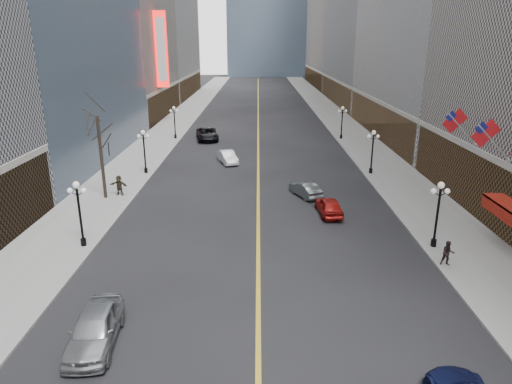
{
  "coord_description": "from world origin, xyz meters",
  "views": [
    {
      "loc": [
        -0.03,
        1.93,
        13.24
      ],
      "look_at": [
        -0.11,
        19.97,
        7.29
      ],
      "focal_mm": 32.0,
      "sensor_mm": 36.0,
      "label": 1
    }
  ],
  "objects_px": {
    "streetlamp_west_2": "(144,147)",
    "car_sb_far": "(305,189)",
    "streetlamp_east_3": "(342,119)",
    "car_nb_near": "(95,328)",
    "streetlamp_west_3": "(174,119)",
    "car_sb_mid": "(329,206)",
    "car_nb_far": "(207,134)",
    "streetlamp_east_1": "(438,208)",
    "streetlamp_east_2": "(373,147)",
    "streetlamp_west_1": "(79,207)",
    "car_nb_mid": "(228,157)"
  },
  "relations": [
    {
      "from": "streetlamp_west_2",
      "to": "car_sb_far",
      "type": "xyz_separation_m",
      "value": [
        16.03,
        -7.16,
        -2.25
      ]
    },
    {
      "from": "streetlamp_east_3",
      "to": "car_nb_near",
      "type": "bearing_deg",
      "value": -112.55
    },
    {
      "from": "streetlamp_east_3",
      "to": "streetlamp_west_3",
      "type": "height_order",
      "value": "same"
    },
    {
      "from": "car_sb_mid",
      "to": "car_nb_far",
      "type": "bearing_deg",
      "value": -70.18
    },
    {
      "from": "streetlamp_east_1",
      "to": "streetlamp_east_2",
      "type": "bearing_deg",
      "value": 90.0
    },
    {
      "from": "car_nb_near",
      "to": "car_sb_mid",
      "type": "height_order",
      "value": "car_nb_near"
    },
    {
      "from": "streetlamp_west_1",
      "to": "car_nb_far",
      "type": "relative_size",
      "value": 0.74
    },
    {
      "from": "streetlamp_east_3",
      "to": "car_nb_near",
      "type": "height_order",
      "value": "streetlamp_east_3"
    },
    {
      "from": "streetlamp_west_1",
      "to": "car_nb_far",
      "type": "xyz_separation_m",
      "value": [
        4.59,
        35.49,
        -2.05
      ]
    },
    {
      "from": "car_nb_mid",
      "to": "car_nb_near",
      "type": "bearing_deg",
      "value": -116.12
    },
    {
      "from": "streetlamp_east_2",
      "to": "streetlamp_west_3",
      "type": "xyz_separation_m",
      "value": [
        -23.6,
        18.0,
        0.0
      ]
    },
    {
      "from": "streetlamp_west_2",
      "to": "car_sb_mid",
      "type": "distance_m",
      "value": 21.15
    },
    {
      "from": "car_nb_near",
      "to": "car_nb_far",
      "type": "relative_size",
      "value": 0.81
    },
    {
      "from": "streetlamp_east_3",
      "to": "streetlamp_west_3",
      "type": "bearing_deg",
      "value": 180.0
    },
    {
      "from": "streetlamp_east_2",
      "to": "car_nb_far",
      "type": "height_order",
      "value": "streetlamp_east_2"
    },
    {
      "from": "streetlamp_west_3",
      "to": "car_nb_mid",
      "type": "height_order",
      "value": "streetlamp_west_3"
    },
    {
      "from": "streetlamp_east_1",
      "to": "car_nb_far",
      "type": "xyz_separation_m",
      "value": [
        -19.01,
        35.49,
        -2.05
      ]
    },
    {
      "from": "car_nb_near",
      "to": "car_nb_far",
      "type": "distance_m",
      "value": 45.84
    },
    {
      "from": "streetlamp_west_3",
      "to": "car_nb_far",
      "type": "bearing_deg",
      "value": -6.29
    },
    {
      "from": "car_sb_mid",
      "to": "streetlamp_east_1",
      "type": "bearing_deg",
      "value": 130.17
    },
    {
      "from": "streetlamp_west_3",
      "to": "car_nb_mid",
      "type": "relative_size",
      "value": 1.06
    },
    {
      "from": "streetlamp_west_1",
      "to": "streetlamp_east_1",
      "type": "bearing_deg",
      "value": 0.0
    },
    {
      "from": "car_sb_far",
      "to": "streetlamp_west_2",
      "type": "bearing_deg",
      "value": -48.13
    },
    {
      "from": "car_nb_near",
      "to": "car_sb_far",
      "type": "height_order",
      "value": "car_nb_near"
    },
    {
      "from": "streetlamp_west_2",
      "to": "car_nb_far",
      "type": "bearing_deg",
      "value": 75.3
    },
    {
      "from": "streetlamp_east_3",
      "to": "car_nb_near",
      "type": "xyz_separation_m",
      "value": [
        -19.25,
        -46.35,
        -2.05
      ]
    },
    {
      "from": "car_nb_far",
      "to": "streetlamp_east_3",
      "type": "bearing_deg",
      "value": -8.86
    },
    {
      "from": "car_nb_near",
      "to": "car_sb_mid",
      "type": "bearing_deg",
      "value": 47.12
    },
    {
      "from": "car_nb_mid",
      "to": "car_sb_mid",
      "type": "relative_size",
      "value": 1.01
    },
    {
      "from": "streetlamp_west_1",
      "to": "streetlamp_west_3",
      "type": "height_order",
      "value": "same"
    },
    {
      "from": "streetlamp_east_3",
      "to": "streetlamp_west_1",
      "type": "distance_m",
      "value": 43.05
    },
    {
      "from": "car_nb_mid",
      "to": "car_sb_far",
      "type": "height_order",
      "value": "car_nb_mid"
    },
    {
      "from": "streetlamp_west_2",
      "to": "car_sb_far",
      "type": "height_order",
      "value": "streetlamp_west_2"
    },
    {
      "from": "car_nb_near",
      "to": "car_nb_far",
      "type": "height_order",
      "value": "car_nb_far"
    },
    {
      "from": "car_nb_mid",
      "to": "car_sb_mid",
      "type": "xyz_separation_m",
      "value": [
        9.19,
        -16.38,
        0.02
      ]
    },
    {
      "from": "car_sb_far",
      "to": "car_nb_mid",
      "type": "bearing_deg",
      "value": -80.9
    },
    {
      "from": "streetlamp_west_1",
      "to": "car_sb_mid",
      "type": "distance_m",
      "value": 18.71
    },
    {
      "from": "car_nb_mid",
      "to": "car_sb_far",
      "type": "distance_m",
      "value": 14.14
    },
    {
      "from": "car_nb_near",
      "to": "car_sb_mid",
      "type": "relative_size",
      "value": 1.18
    },
    {
      "from": "car_nb_near",
      "to": "car_nb_far",
      "type": "bearing_deg",
      "value": 85.08
    },
    {
      "from": "streetlamp_east_2",
      "to": "car_sb_far",
      "type": "xyz_separation_m",
      "value": [
        -7.57,
        -7.16,
        -2.25
      ]
    },
    {
      "from": "streetlamp_east_1",
      "to": "streetlamp_west_3",
      "type": "distance_m",
      "value": 43.05
    },
    {
      "from": "car_nb_mid",
      "to": "car_nb_far",
      "type": "bearing_deg",
      "value": 86.8
    },
    {
      "from": "car_nb_far",
      "to": "streetlamp_east_2",
      "type": "bearing_deg",
      "value": -53.01
    },
    {
      "from": "streetlamp_west_2",
      "to": "streetlamp_east_3",
      "type": "bearing_deg",
      "value": 37.33
    },
    {
      "from": "streetlamp_east_1",
      "to": "streetlamp_west_1",
      "type": "relative_size",
      "value": 1.0
    },
    {
      "from": "streetlamp_west_1",
      "to": "streetlamp_west_2",
      "type": "bearing_deg",
      "value": 90.0
    },
    {
      "from": "streetlamp_east_3",
      "to": "car_nb_mid",
      "type": "relative_size",
      "value": 1.06
    },
    {
      "from": "streetlamp_west_2",
      "to": "car_nb_far",
      "type": "distance_m",
      "value": 18.2
    },
    {
      "from": "car_nb_mid",
      "to": "streetlamp_west_3",
      "type": "bearing_deg",
      "value": 102.59
    }
  ]
}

